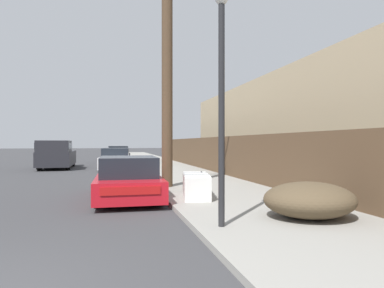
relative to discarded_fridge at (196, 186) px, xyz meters
name	(u,v)px	position (x,y,z in m)	size (l,w,h in m)	color
sidewalk_curb	(156,163)	(1.22, 17.70, -0.40)	(4.20, 63.00, 0.12)	gray
discarded_fridge	(196,186)	(0.00, 0.00, 0.00)	(1.00, 1.77, 0.71)	silver
parked_sports_car_red	(128,180)	(-1.88, 0.97, 0.12)	(1.96, 4.49, 1.29)	red
car_parked_mid	(116,160)	(-2.03, 12.43, 0.18)	(2.14, 4.18, 1.37)	silver
car_parked_far	(118,155)	(-1.71, 20.97, 0.20)	(1.89, 4.57, 1.43)	black
pickup_truck	(56,155)	(-5.81, 14.39, 0.46)	(2.08, 5.48, 1.84)	#232328
utility_pole	(167,68)	(-0.40, 2.66, 3.93)	(1.80, 0.39, 8.40)	#4C3826
street_lamp	(222,89)	(-0.37, -3.40, 2.25)	(0.26, 0.26, 4.44)	#232326
brush_pile	(309,200)	(1.66, -3.13, 0.03)	(1.94, 1.74, 0.75)	brown
wooden_fence	(211,154)	(3.17, 9.00, 0.60)	(0.08, 30.75, 1.90)	brown
building_right_house	(305,127)	(8.17, 7.47, 2.10)	(6.00, 22.53, 5.13)	tan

